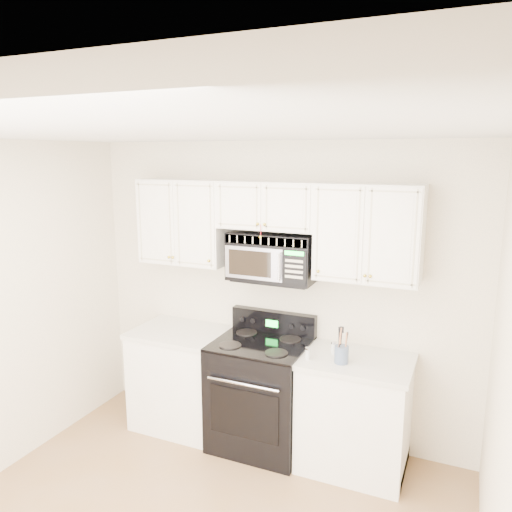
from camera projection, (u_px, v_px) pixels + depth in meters
The scene contains 9 objects.
room at pixel (164, 366), 2.84m from camera, with size 3.51×3.51×2.61m.
base_cabinet_left at pixel (183, 381), 4.62m from camera, with size 0.86×0.65×0.92m.
base_cabinet_right at pixel (354, 417), 3.99m from camera, with size 0.86×0.65×0.92m.
range at pixel (261, 392), 4.28m from camera, with size 0.78×0.71×1.13m.
upper_cabinets at pixel (270, 222), 4.13m from camera, with size 2.44×0.37×0.75m.
microwave at pixel (273, 256), 4.16m from camera, with size 0.72×0.41×0.40m.
utensil_crock at pixel (341, 353), 3.80m from camera, with size 0.11×0.11×0.29m.
shaker_salt at pixel (308, 353), 3.87m from camera, with size 0.04×0.04×0.10m.
shaker_pepper at pixel (333, 348), 3.98m from camera, with size 0.04×0.04×0.10m.
Camera 1 is at (1.54, -2.22, 2.48)m, focal length 35.00 mm.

